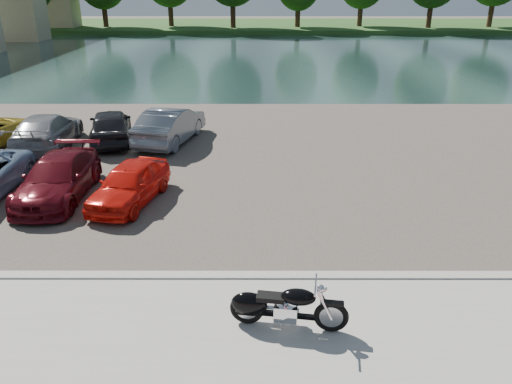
% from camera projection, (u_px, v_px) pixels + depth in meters
% --- Properties ---
extents(ground, '(200.00, 200.00, 0.00)m').
position_uv_depth(ground, '(244.00, 336.00, 9.75)').
color(ground, '#595447').
rests_on(ground, ground).
extents(promenade, '(60.00, 6.00, 0.10)m').
position_uv_depth(promenade, '(243.00, 370.00, 8.81)').
color(promenade, '#A19E97').
rests_on(promenade, ground).
extents(kerb, '(60.00, 0.30, 0.14)m').
position_uv_depth(kerb, '(246.00, 277.00, 11.57)').
color(kerb, '#A19E97').
rests_on(kerb, ground).
extents(parking_lot, '(60.00, 18.00, 0.04)m').
position_uv_depth(parking_lot, '(250.00, 155.00, 19.89)').
color(parking_lot, '#423B35').
rests_on(parking_lot, ground).
extents(river, '(120.00, 40.00, 0.00)m').
position_uv_depth(river, '(254.00, 56.00, 46.62)').
color(river, '#192E2D').
rests_on(river, ground).
extents(far_bank, '(120.00, 24.00, 0.60)m').
position_uv_depth(far_bank, '(255.00, 26.00, 76.00)').
color(far_bank, '#1E4619').
rests_on(far_bank, ground).
extents(motorcycle, '(2.32, 0.79, 1.05)m').
position_uv_depth(motorcycle, '(277.00, 306.00, 9.70)').
color(motorcycle, black).
rests_on(motorcycle, promenade).
extents(car_3, '(1.85, 4.49, 1.30)m').
position_uv_depth(car_3, '(58.00, 178.00, 15.70)').
color(car_3, '#560C15').
rests_on(car_3, parking_lot).
extents(car_4, '(2.26, 3.92, 1.25)m').
position_uv_depth(car_4, '(130.00, 184.00, 15.33)').
color(car_4, red).
rests_on(car_4, parking_lot).
extents(car_7, '(2.25, 4.93, 1.40)m').
position_uv_depth(car_7, '(47.00, 131.00, 20.54)').
color(car_7, gray).
rests_on(car_7, parking_lot).
extents(car_8, '(2.64, 4.50, 1.44)m').
position_uv_depth(car_8, '(111.00, 126.00, 21.17)').
color(car_8, black).
rests_on(car_8, parking_lot).
extents(car_9, '(2.59, 4.81, 1.51)m').
position_uv_depth(car_9, '(170.00, 125.00, 21.16)').
color(car_9, slate).
rests_on(car_9, parking_lot).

